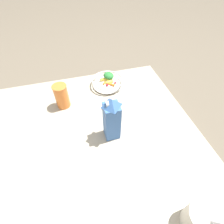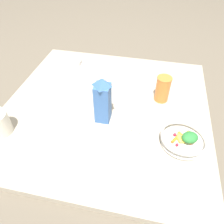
{
  "view_description": "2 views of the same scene",
  "coord_description": "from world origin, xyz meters",
  "px_view_note": "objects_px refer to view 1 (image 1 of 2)",
  "views": [
    {
      "loc": [
        0.52,
        -0.04,
        0.81
      ],
      "look_at": [
        -0.1,
        0.13,
        0.11
      ],
      "focal_mm": 28.0,
      "sensor_mm": 36.0,
      "label": 1
    },
    {
      "loc": [
        -0.23,
        0.9,
        0.86
      ],
      "look_at": [
        -0.06,
        0.11,
        0.11
      ],
      "focal_mm": 35.0,
      "sensor_mm": 36.0,
      "label": 2
    }
  ],
  "objects_px": {
    "milk_carton": "(112,119)",
    "yogurt_tub": "(202,219)",
    "fruit_bowl": "(108,81)",
    "drinking_cup": "(62,96)"
  },
  "relations": [
    {
      "from": "milk_carton",
      "to": "yogurt_tub",
      "type": "relative_size",
      "value": 1.04
    },
    {
      "from": "fruit_bowl",
      "to": "milk_carton",
      "type": "relative_size",
      "value": 0.84
    },
    {
      "from": "milk_carton",
      "to": "yogurt_tub",
      "type": "distance_m",
      "value": 0.52
    },
    {
      "from": "drinking_cup",
      "to": "milk_carton",
      "type": "bearing_deg",
      "value": 38.06
    },
    {
      "from": "yogurt_tub",
      "to": "drinking_cup",
      "type": "distance_m",
      "value": 0.88
    },
    {
      "from": "fruit_bowl",
      "to": "drinking_cup",
      "type": "distance_m",
      "value": 0.34
    },
    {
      "from": "fruit_bowl",
      "to": "yogurt_tub",
      "type": "relative_size",
      "value": 0.87
    },
    {
      "from": "drinking_cup",
      "to": "fruit_bowl",
      "type": "bearing_deg",
      "value": 110.9
    },
    {
      "from": "milk_carton",
      "to": "yogurt_tub",
      "type": "bearing_deg",
      "value": 22.38
    },
    {
      "from": "fruit_bowl",
      "to": "drinking_cup",
      "type": "xyz_separation_m",
      "value": [
        0.12,
        -0.31,
        0.05
      ]
    }
  ]
}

